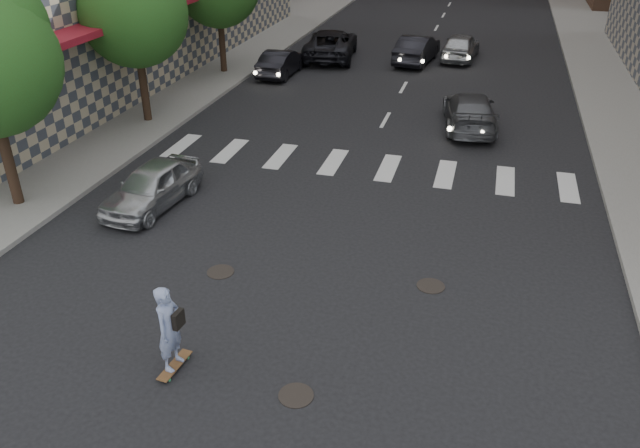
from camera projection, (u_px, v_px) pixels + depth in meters
The scene contains 13 objects.
ground at pixel (279, 312), 14.57m from camera, with size 160.00×160.00×0.00m, color black.
sidewalk_left at pixel (149, 61), 34.85m from camera, with size 13.00×80.00×0.15m, color gray.
tree_b at pixel (136, 7), 23.98m from camera, with size 4.20×4.20×6.60m.
manhole_a at pixel (296, 395), 12.17m from camera, with size 0.70×0.70×0.02m, color black.
manhole_b at pixel (220, 272), 16.05m from camera, with size 0.70×0.70×0.02m, color black.
manhole_c at pixel (431, 286), 15.49m from camera, with size 0.70×0.70×0.02m, color black.
skateboarder at pixel (170, 328), 12.35m from camera, with size 0.53×1.02×2.00m.
silver_sedan at pixel (152, 186), 19.07m from camera, with size 1.58×3.91×1.33m, color #B3B7BB.
traffic_car_a at pixel (281, 62), 32.29m from camera, with size 1.41×4.04×1.33m, color black.
traffic_car_b at pixel (470, 111), 25.27m from camera, with size 1.98×4.87×1.41m, color #4F5156.
traffic_car_c at pixel (331, 44), 35.41m from camera, with size 2.66×5.78×1.61m, color black.
traffic_car_d at pixel (461, 46), 35.17m from camera, with size 1.77×4.39×1.50m, color #A1A4A7.
traffic_car_e at pixel (417, 49), 34.52m from camera, with size 1.60×4.59×1.51m, color black.
Camera 1 is at (4.07, -11.12, 8.79)m, focal length 35.00 mm.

